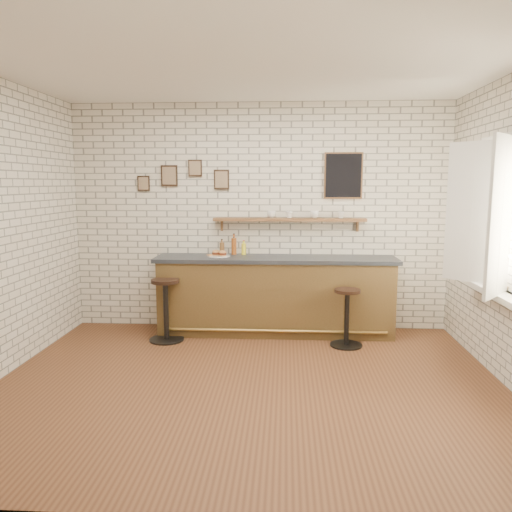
# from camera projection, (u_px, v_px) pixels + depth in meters

# --- Properties ---
(ground) EXTENTS (5.00, 5.00, 0.00)m
(ground) POSITION_uv_depth(u_px,v_px,m) (248.00, 384.00, 4.90)
(ground) COLOR brown
(ground) RESTS_ON ground
(bar_counter) EXTENTS (3.10, 0.65, 1.01)m
(bar_counter) POSITION_uv_depth(u_px,v_px,m) (275.00, 295.00, 6.50)
(bar_counter) COLOR brown
(bar_counter) RESTS_ON ground
(sandwich_plate) EXTENTS (0.28, 0.28, 0.01)m
(sandwich_plate) POSITION_uv_depth(u_px,v_px,m) (219.00, 256.00, 6.47)
(sandwich_plate) COLOR white
(sandwich_plate) RESTS_ON bar_counter
(ciabatta_sandwich) EXTENTS (0.22, 0.16, 0.07)m
(ciabatta_sandwich) POSITION_uv_depth(u_px,v_px,m) (219.00, 253.00, 6.46)
(ciabatta_sandwich) COLOR tan
(ciabatta_sandwich) RESTS_ON sandwich_plate
(potato_chips) EXTENTS (0.26, 0.18, 0.00)m
(potato_chips) POSITION_uv_depth(u_px,v_px,m) (217.00, 255.00, 6.47)
(potato_chips) COLOR #E39E50
(potato_chips) RESTS_ON sandwich_plate
(bitters_bottle_brown) EXTENTS (0.06, 0.06, 0.21)m
(bitters_bottle_brown) POSITION_uv_depth(u_px,v_px,m) (222.00, 248.00, 6.65)
(bitters_bottle_brown) COLOR brown
(bitters_bottle_brown) RESTS_ON bar_counter
(bitters_bottle_white) EXTENTS (0.06, 0.06, 0.23)m
(bitters_bottle_white) POSITION_uv_depth(u_px,v_px,m) (234.00, 247.00, 6.64)
(bitters_bottle_white) COLOR silver
(bitters_bottle_white) RESTS_ON bar_counter
(bitters_bottle_amber) EXTENTS (0.07, 0.07, 0.28)m
(bitters_bottle_amber) POSITION_uv_depth(u_px,v_px,m) (234.00, 246.00, 6.64)
(bitters_bottle_amber) COLOR #934617
(bitters_bottle_amber) RESTS_ON bar_counter
(condiment_bottle_yellow) EXTENTS (0.06, 0.06, 0.19)m
(condiment_bottle_yellow) POSITION_uv_depth(u_px,v_px,m) (244.00, 249.00, 6.63)
(condiment_bottle_yellow) COLOR yellow
(condiment_bottle_yellow) RESTS_ON bar_counter
(bar_stool_left) EXTENTS (0.45, 0.45, 0.78)m
(bar_stool_left) POSITION_uv_depth(u_px,v_px,m) (166.00, 308.00, 6.19)
(bar_stool_left) COLOR black
(bar_stool_left) RESTS_ON ground
(bar_stool_right) EXTENTS (0.39, 0.39, 0.70)m
(bar_stool_right) POSITION_uv_depth(u_px,v_px,m) (347.00, 316.00, 5.99)
(bar_stool_right) COLOR black
(bar_stool_right) RESTS_ON ground
(wall_shelf) EXTENTS (2.00, 0.18, 0.18)m
(wall_shelf) POSITION_uv_depth(u_px,v_px,m) (289.00, 220.00, 6.55)
(wall_shelf) COLOR brown
(wall_shelf) RESTS_ON ground
(shelf_cup_a) EXTENTS (0.13, 0.13, 0.09)m
(shelf_cup_a) POSITION_uv_depth(u_px,v_px,m) (272.00, 214.00, 6.55)
(shelf_cup_a) COLOR white
(shelf_cup_a) RESTS_ON wall_shelf
(shelf_cup_b) EXTENTS (0.12, 0.12, 0.09)m
(shelf_cup_b) POSITION_uv_depth(u_px,v_px,m) (289.00, 215.00, 6.53)
(shelf_cup_b) COLOR white
(shelf_cup_b) RESTS_ON wall_shelf
(shelf_cup_c) EXTENTS (0.12, 0.12, 0.09)m
(shelf_cup_c) POSITION_uv_depth(u_px,v_px,m) (315.00, 215.00, 6.51)
(shelf_cup_c) COLOR white
(shelf_cup_c) RESTS_ON wall_shelf
(shelf_cup_d) EXTENTS (0.11, 0.11, 0.08)m
(shelf_cup_d) POSITION_uv_depth(u_px,v_px,m) (341.00, 215.00, 6.49)
(shelf_cup_d) COLOR white
(shelf_cup_d) RESTS_ON wall_shelf
(back_wall_decor) EXTENTS (2.96, 0.02, 0.56)m
(back_wall_decor) POSITION_uv_depth(u_px,v_px,m) (276.00, 176.00, 6.55)
(back_wall_decor) COLOR black
(back_wall_decor) RESTS_ON ground
(window_sill) EXTENTS (0.20, 1.35, 0.06)m
(window_sill) POSITION_uv_depth(u_px,v_px,m) (492.00, 291.00, 4.93)
(window_sill) COLOR white
(window_sill) RESTS_ON ground
(casement_window) EXTENTS (0.40, 1.30, 1.56)m
(casement_window) POSITION_uv_depth(u_px,v_px,m) (493.00, 215.00, 4.82)
(casement_window) COLOR white
(casement_window) RESTS_ON ground
(book_lower) EXTENTS (0.18, 0.23, 0.02)m
(book_lower) POSITION_uv_depth(u_px,v_px,m) (491.00, 287.00, 4.91)
(book_lower) COLOR tan
(book_lower) RESTS_ON window_sill
(book_upper) EXTENTS (0.20, 0.25, 0.02)m
(book_upper) POSITION_uv_depth(u_px,v_px,m) (491.00, 285.00, 4.92)
(book_upper) COLOR tan
(book_upper) RESTS_ON book_lower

